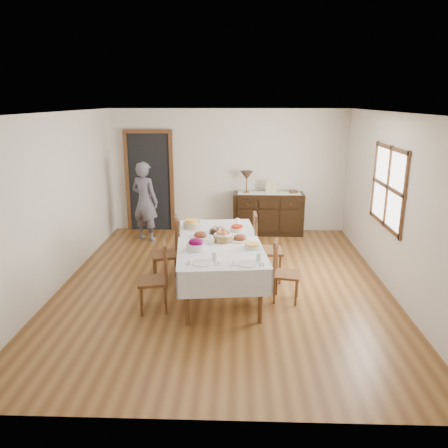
{
  "coord_description": "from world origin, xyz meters",
  "views": [
    {
      "loc": [
        0.22,
        -6.28,
        2.77
      ],
      "look_at": [
        0.0,
        0.1,
        0.95
      ],
      "focal_mm": 35.0,
      "sensor_mm": 36.0,
      "label": 1
    }
  ],
  "objects_px": {
    "chair_left_near": "(156,277)",
    "sideboard": "(268,213)",
    "dining_table": "(219,247)",
    "chair_right_near": "(283,271)",
    "chair_right_far": "(264,247)",
    "table_lamp": "(247,176)",
    "chair_left_far": "(169,251)",
    "person": "(145,199)"
  },
  "relations": [
    {
      "from": "dining_table",
      "to": "chair_right_far",
      "type": "bearing_deg",
      "value": 28.43
    },
    {
      "from": "chair_left_near",
      "to": "sideboard",
      "type": "distance_m",
      "value": 3.99
    },
    {
      "from": "chair_left_far",
      "to": "sideboard",
      "type": "relative_size",
      "value": 0.7
    },
    {
      "from": "table_lamp",
      "to": "sideboard",
      "type": "bearing_deg",
      "value": -0.16
    },
    {
      "from": "dining_table",
      "to": "chair_right_near",
      "type": "height_order",
      "value": "chair_right_near"
    },
    {
      "from": "chair_right_far",
      "to": "table_lamp",
      "type": "height_order",
      "value": "table_lamp"
    },
    {
      "from": "chair_left_near",
      "to": "sideboard",
      "type": "relative_size",
      "value": 0.65
    },
    {
      "from": "dining_table",
      "to": "chair_right_near",
      "type": "xyz_separation_m",
      "value": [
        0.92,
        -0.26,
        -0.25
      ]
    },
    {
      "from": "sideboard",
      "to": "person",
      "type": "height_order",
      "value": "person"
    },
    {
      "from": "chair_right_far",
      "to": "chair_left_far",
      "type": "bearing_deg",
      "value": 93.74
    },
    {
      "from": "chair_left_far",
      "to": "chair_right_near",
      "type": "bearing_deg",
      "value": 55.66
    },
    {
      "from": "chair_left_far",
      "to": "table_lamp",
      "type": "bearing_deg",
      "value": 139.53
    },
    {
      "from": "dining_table",
      "to": "chair_right_near",
      "type": "relative_size",
      "value": 2.74
    },
    {
      "from": "dining_table",
      "to": "sideboard",
      "type": "height_order",
      "value": "sideboard"
    },
    {
      "from": "chair_left_far",
      "to": "table_lamp",
      "type": "xyz_separation_m",
      "value": [
        1.24,
        2.65,
        0.72
      ]
    },
    {
      "from": "chair_right_near",
      "to": "person",
      "type": "bearing_deg",
      "value": 53.57
    },
    {
      "from": "chair_left_far",
      "to": "chair_right_near",
      "type": "height_order",
      "value": "chair_left_far"
    },
    {
      "from": "chair_right_near",
      "to": "table_lamp",
      "type": "distance_m",
      "value": 3.37
    },
    {
      "from": "person",
      "to": "sideboard",
      "type": "bearing_deg",
      "value": -144.46
    },
    {
      "from": "chair_right_near",
      "to": "chair_right_far",
      "type": "relative_size",
      "value": 0.82
    },
    {
      "from": "chair_left_near",
      "to": "table_lamp",
      "type": "bearing_deg",
      "value": 148.86
    },
    {
      "from": "sideboard",
      "to": "person",
      "type": "distance_m",
      "value": 2.59
    },
    {
      "from": "chair_left_near",
      "to": "chair_left_far",
      "type": "xyz_separation_m",
      "value": [
        0.02,
        0.95,
        0.04
      ]
    },
    {
      "from": "dining_table",
      "to": "table_lamp",
      "type": "xyz_separation_m",
      "value": [
        0.45,
        2.98,
        0.54
      ]
    },
    {
      "from": "chair_left_near",
      "to": "person",
      "type": "height_order",
      "value": "person"
    },
    {
      "from": "dining_table",
      "to": "chair_right_near",
      "type": "distance_m",
      "value": 0.99
    },
    {
      "from": "chair_left_far",
      "to": "person",
      "type": "xyz_separation_m",
      "value": [
        -0.81,
        2.15,
        0.33
      ]
    },
    {
      "from": "dining_table",
      "to": "chair_left_near",
      "type": "bearing_deg",
      "value": -149.12
    },
    {
      "from": "sideboard",
      "to": "table_lamp",
      "type": "distance_m",
      "value": 0.92
    },
    {
      "from": "dining_table",
      "to": "chair_left_near",
      "type": "distance_m",
      "value": 1.05
    },
    {
      "from": "dining_table",
      "to": "chair_left_far",
      "type": "bearing_deg",
      "value": 151.1
    },
    {
      "from": "chair_right_near",
      "to": "chair_right_far",
      "type": "height_order",
      "value": "chair_right_far"
    },
    {
      "from": "chair_left_far",
      "to": "table_lamp",
      "type": "relative_size",
      "value": 2.24
    },
    {
      "from": "dining_table",
      "to": "table_lamp",
      "type": "distance_m",
      "value": 3.06
    },
    {
      "from": "chair_left_near",
      "to": "table_lamp",
      "type": "relative_size",
      "value": 2.09
    },
    {
      "from": "chair_right_near",
      "to": "sideboard",
      "type": "height_order",
      "value": "chair_right_near"
    },
    {
      "from": "chair_right_far",
      "to": "person",
      "type": "bearing_deg",
      "value": 46.85
    },
    {
      "from": "chair_right_far",
      "to": "sideboard",
      "type": "bearing_deg",
      "value": -6.94
    },
    {
      "from": "chair_right_near",
      "to": "table_lamp",
      "type": "bearing_deg",
      "value": 19.32
    },
    {
      "from": "chair_left_far",
      "to": "sideboard",
      "type": "bearing_deg",
      "value": 131.89
    },
    {
      "from": "table_lamp",
      "to": "person",
      "type": "bearing_deg",
      "value": -166.48
    },
    {
      "from": "chair_right_far",
      "to": "table_lamp",
      "type": "distance_m",
      "value": 2.61
    }
  ]
}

